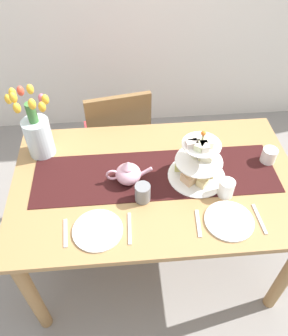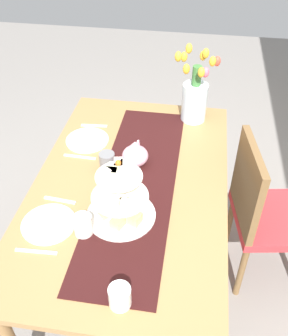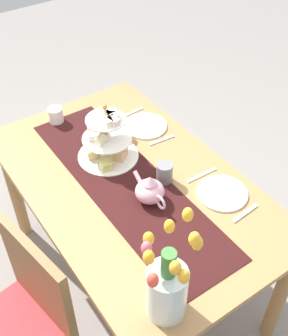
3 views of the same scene
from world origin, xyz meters
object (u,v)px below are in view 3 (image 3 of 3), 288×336
at_px(tiered_cake_stand, 107,141).
at_px(dinner_plate_left, 222,193).
at_px(dining_table, 132,199).
at_px(teapot, 150,191).
at_px(chair_left, 22,321).
at_px(cream_jug, 56,115).
at_px(mug_grey, 165,172).
at_px(fork_right, 162,140).
at_px(knife_right, 131,113).
at_px(fork_left, 245,213).
at_px(knife_left, 201,175).
at_px(mug_white_text, 118,128).
at_px(dinner_plate_right, 146,126).
at_px(tulip_vase, 167,285).

height_order(tiered_cake_stand, dinner_plate_left, tiered_cake_stand).
distance_m(dining_table, tiered_cake_stand, 0.30).
bearing_deg(teapot, dining_table, 0.00).
xyz_separation_m(teapot, dinner_plate_left, (-0.16, -0.29, -0.05)).
distance_m(chair_left, cream_jug, 1.06).
relative_size(teapot, mug_grey, 2.51).
height_order(dinner_plate_left, fork_right, dinner_plate_left).
distance_m(teapot, knife_right, 0.67).
height_order(tiered_cake_stand, cream_jug, tiered_cake_stand).
bearing_deg(fork_left, knife_left, 0.00).
bearing_deg(tiered_cake_stand, knife_right, -50.17).
bearing_deg(teapot, cream_jug, 6.07).
bearing_deg(mug_grey, chair_left, 98.06).
relative_size(knife_left, mug_grey, 1.79).
height_order(cream_jug, mug_white_text, mug_white_text).
bearing_deg(chair_left, dinner_plate_right, -62.64).
bearing_deg(dinner_plate_right, fork_left, 180.00).
bearing_deg(fork_right, dinner_plate_left, 180.00).
xyz_separation_m(chair_left, tiered_cake_stand, (0.41, -0.68, 0.37)).
bearing_deg(dinner_plate_left, mug_grey, 36.91).
relative_size(dining_table, cream_jug, 17.58).
xyz_separation_m(chair_left, cream_jug, (0.82, -0.60, 0.31)).
xyz_separation_m(cream_jug, dinner_plate_left, (-0.92, -0.37, -0.04)).
bearing_deg(dinner_plate_left, fork_left, 180.00).
distance_m(dining_table, mug_grey, 0.23).
relative_size(teapot, tulip_vase, 0.55).
relative_size(cream_jug, fork_left, 0.57).
bearing_deg(tulip_vase, teapot, -29.03).
height_order(dining_table, teapot, teapot).
relative_size(fork_left, mug_grey, 1.58).
bearing_deg(teapot, fork_right, -43.37).
xyz_separation_m(dining_table, tiered_cake_stand, (0.21, 0.00, 0.22)).
xyz_separation_m(chair_left, teapot, (0.05, -0.68, 0.33)).
xyz_separation_m(dining_table, mug_white_text, (0.33, -0.13, 0.16)).
bearing_deg(knife_left, tiered_cake_stand, 38.88).
distance_m(knife_left, fork_right, 0.32).
height_order(fork_left, fork_right, same).
xyz_separation_m(knife_left, mug_white_text, (0.48, 0.16, 0.04)).
xyz_separation_m(knife_left, mug_grey, (0.07, 0.16, 0.05)).
bearing_deg(tulip_vase, dinner_plate_right, -30.89).
distance_m(tiered_cake_stand, knife_right, 0.39).
xyz_separation_m(dinner_plate_left, fork_left, (-0.14, 0.00, -0.00)).
height_order(dining_table, dinner_plate_left, dinner_plate_left).
height_order(teapot, mug_grey, teapot).
xyz_separation_m(dinner_plate_left, dinner_plate_right, (0.61, 0.00, 0.00)).
xyz_separation_m(dinner_plate_right, mug_grey, (-0.39, 0.16, 0.05)).
distance_m(fork_right, knife_right, 0.29).
distance_m(teapot, fork_left, 0.42).
bearing_deg(dinner_plate_right, knife_left, 180.00).
height_order(dining_table, mug_white_text, mug_white_text).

